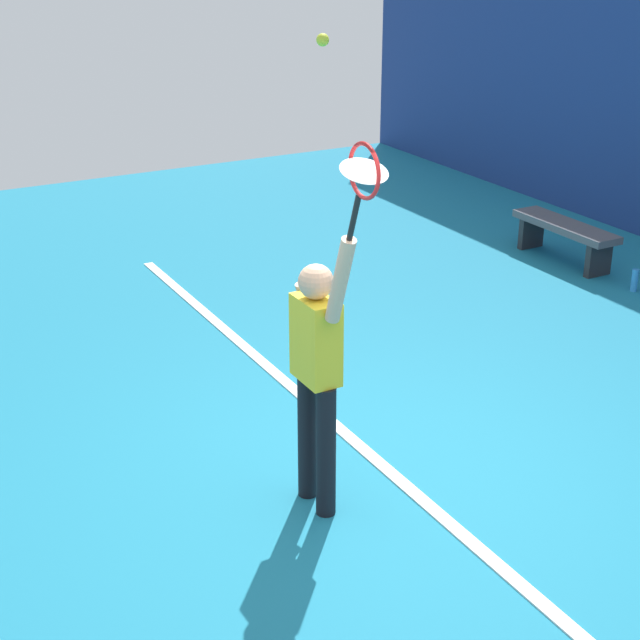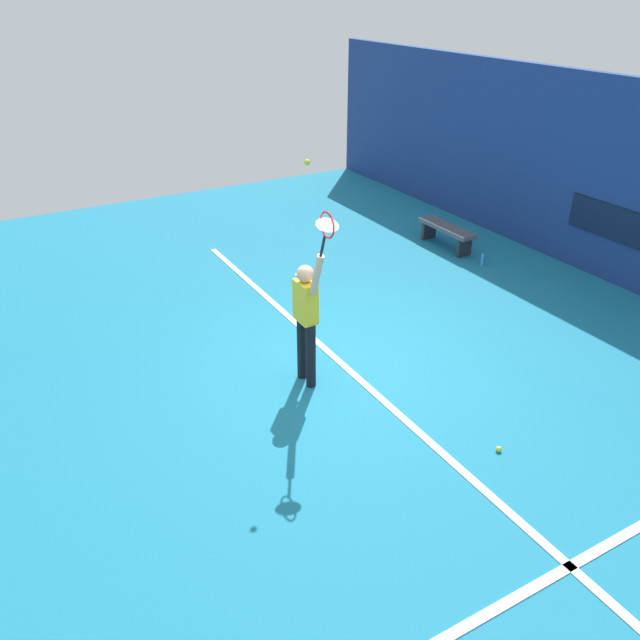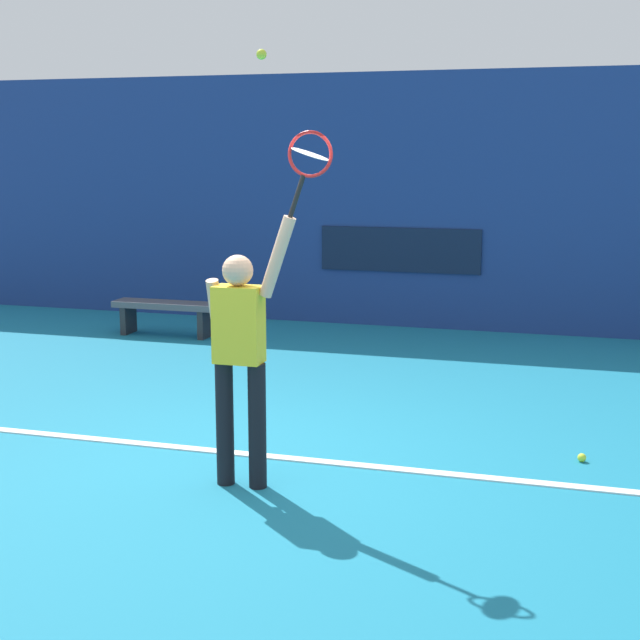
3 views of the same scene
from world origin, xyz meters
name	(u,v)px [view 2 (image 2 of 3)]	position (x,y,z in m)	size (l,w,h in m)	color
ground_plane	(335,368)	(0.00, 0.00, 0.00)	(18.00, 18.00, 0.00)	teal
back_wall	(636,188)	(0.00, 5.85, 1.71)	(18.00, 0.20, 3.43)	navy
sponsor_banner_center	(623,226)	(0.00, 5.73, 1.07)	(2.20, 0.03, 0.60)	#0C1933
court_baseline	(343,365)	(0.00, 0.14, 0.01)	(10.00, 0.10, 0.01)	white
tennis_player	(306,315)	(0.10, -0.49, 1.01)	(0.68, 0.31, 1.97)	black
tennis_racket	(327,227)	(0.61, -0.50, 2.35)	(0.40, 0.27, 0.63)	black
tennis_ball	(307,162)	(0.32, -0.58, 3.02)	(0.07, 0.07, 0.07)	#CCE033
court_bench	(447,231)	(-2.82, 4.29, 0.34)	(1.40, 0.36, 0.45)	#4C4C51
water_bottle	(483,259)	(-1.73, 4.29, 0.12)	(0.07, 0.07, 0.24)	#338CD8
spare_ball	(499,449)	(2.48, 0.72, 0.03)	(0.07, 0.07, 0.07)	#CCE033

